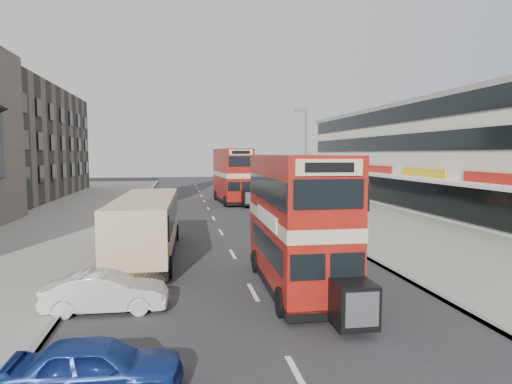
{
  "coord_description": "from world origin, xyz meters",
  "views": [
    {
      "loc": [
        -2.51,
        -12.92,
        4.89
      ],
      "look_at": [
        0.83,
        6.12,
        3.19
      ],
      "focal_mm": 30.82,
      "sensor_mm": 36.0,
      "label": 1
    }
  ],
  "objects": [
    {
      "name": "commercial_row",
      "position": [
        19.95,
        22.0,
        4.7
      ],
      "size": [
        9.9,
        46.2,
        9.3
      ],
      "color": "beige",
      "rests_on": "ground"
    },
    {
      "name": "pavement_right",
      "position": [
        12.0,
        20.0,
        0.07
      ],
      "size": [
        12.0,
        90.0,
        0.15
      ],
      "primitive_type": "cube",
      "color": "gray",
      "rests_on": "ground"
    },
    {
      "name": "car_right_c",
      "position": [
        4.8,
        32.74,
        0.73
      ],
      "size": [
        4.39,
        1.96,
        1.47
      ],
      "primitive_type": "imported",
      "rotation": [
        0.0,
        0.0,
        -1.62
      ],
      "color": "teal",
      "rests_on": "ground"
    },
    {
      "name": "coach",
      "position": [
        -4.06,
        8.12,
        1.57
      ],
      "size": [
        2.89,
        10.1,
        2.66
      ],
      "rotation": [
        0.0,
        0.0,
        -0.03
      ],
      "color": "black",
      "rests_on": "ground"
    },
    {
      "name": "car_left_front",
      "position": [
        -4.79,
        0.95,
        0.61
      ],
      "size": [
        3.76,
        1.43,
        1.22
      ],
      "primitive_type": "imported",
      "rotation": [
        0.0,
        0.0,
        1.53
      ],
      "color": "silver",
      "rests_on": "ground"
    },
    {
      "name": "bus_second",
      "position": [
        2.7,
        30.23,
        2.73
      ],
      "size": [
        3.23,
        9.46,
        5.18
      ],
      "rotation": [
        0.0,
        0.0,
        3.22
      ],
      "color": "black",
      "rests_on": "ground"
    },
    {
      "name": "pedestrian_far",
      "position": [
        8.32,
        29.58,
        1.11
      ],
      "size": [
        1.16,
        0.57,
        1.92
      ],
      "primitive_type": "imported",
      "rotation": [
        0.0,
        0.0,
        -0.1
      ],
      "color": "gray",
      "rests_on": "pavement_right"
    },
    {
      "name": "cyclist",
      "position": [
        4.02,
        19.78,
        0.68
      ],
      "size": [
        0.66,
        1.79,
        2.05
      ],
      "rotation": [
        0.0,
        0.0,
        -0.02
      ],
      "color": "gray",
      "rests_on": "ground"
    },
    {
      "name": "car_right_a",
      "position": [
        4.55,
        17.09,
        0.64
      ],
      "size": [
        4.48,
        2.03,
        1.27
      ],
      "primitive_type": "imported",
      "rotation": [
        0.0,
        0.0,
        -1.51
      ],
      "color": "#A8101D",
      "rests_on": "ground"
    },
    {
      "name": "pavement_left",
      "position": [
        -12.0,
        20.0,
        0.07
      ],
      "size": [
        12.0,
        90.0,
        0.15
      ],
      "primitive_type": "cube",
      "color": "gray",
      "rests_on": "ground"
    },
    {
      "name": "car_right_b",
      "position": [
        5.4,
        22.29,
        0.53
      ],
      "size": [
        4.03,
        2.25,
        1.07
      ],
      "primitive_type": "imported",
      "rotation": [
        0.0,
        0.0,
        -1.44
      ],
      "color": "#C43E13",
      "rests_on": "ground"
    },
    {
      "name": "pedestrian_near",
      "position": [
        8.43,
        13.34,
        1.12
      ],
      "size": [
        0.85,
        0.84,
        1.93
      ],
      "primitive_type": "imported",
      "rotation": [
        0.0,
        0.0,
        3.88
      ],
      "color": "gray",
      "rests_on": "pavement_right"
    },
    {
      "name": "car_left_near",
      "position": [
        -4.21,
        -3.96,
        0.59
      ],
      "size": [
        3.51,
        1.52,
        1.18
      ],
      "primitive_type": "imported",
      "rotation": [
        0.0,
        0.0,
        1.53
      ],
      "color": "navy",
      "rests_on": "ground"
    },
    {
      "name": "kerb_left",
      "position": [
        -6.1,
        20.0,
        0.07
      ],
      "size": [
        0.2,
        90.0,
        0.16
      ],
      "primitive_type": "cube",
      "color": "gray",
      "rests_on": "ground"
    },
    {
      "name": "kerb_right",
      "position": [
        6.1,
        20.0,
        0.07
      ],
      "size": [
        0.2,
        90.0,
        0.16
      ],
      "primitive_type": "cube",
      "color": "gray",
      "rests_on": "ground"
    },
    {
      "name": "street_lamp",
      "position": [
        6.52,
        18.0,
        4.78
      ],
      "size": [
        1.0,
        0.2,
        8.12
      ],
      "color": "slate",
      "rests_on": "ground"
    },
    {
      "name": "ground",
      "position": [
        0.0,
        0.0,
        0.0
      ],
      "size": [
        160.0,
        160.0,
        0.0
      ],
      "primitive_type": "plane",
      "color": "#28282B",
      "rests_on": "ground"
    },
    {
      "name": "road_surface",
      "position": [
        0.0,
        20.0,
        0.01
      ],
      "size": [
        12.0,
        90.0,
        0.01
      ],
      "primitive_type": "cube",
      "color": "#28282B",
      "rests_on": "ground"
    },
    {
      "name": "bus_main",
      "position": [
        1.63,
        2.19,
        2.46
      ],
      "size": [
        2.51,
        8.54,
        4.68
      ],
      "rotation": [
        0.0,
        0.0,
        3.12
      ],
      "color": "black",
      "rests_on": "ground"
    }
  ]
}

